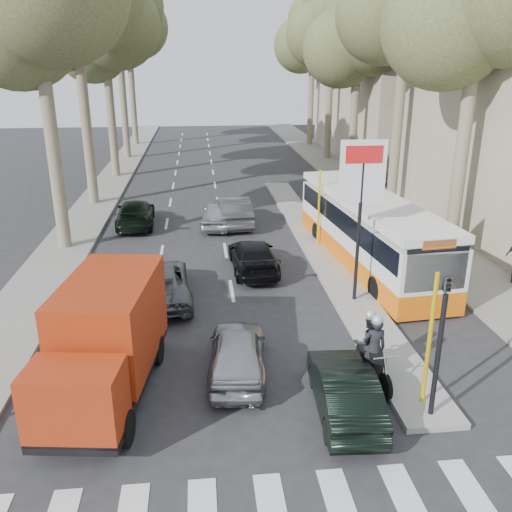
% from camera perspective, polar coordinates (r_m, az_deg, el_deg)
% --- Properties ---
extents(ground, '(120.00, 120.00, 0.00)m').
position_cam_1_polar(ground, '(14.23, 2.88, -13.98)').
color(ground, '#28282B').
rests_on(ground, ground).
extents(sidewalk_right, '(3.20, 70.00, 0.12)m').
position_cam_1_polar(sidewalk_right, '(38.95, 9.88, 7.94)').
color(sidewalk_right, gray).
rests_on(sidewalk_right, ground).
extents(median_left, '(2.40, 64.00, 0.12)m').
position_cam_1_polar(median_left, '(40.89, -14.61, 8.16)').
color(median_left, gray).
rests_on(median_left, ground).
extents(traffic_island, '(1.50, 26.00, 0.16)m').
position_cam_1_polar(traffic_island, '(24.53, 6.48, 1.11)').
color(traffic_island, gray).
rests_on(traffic_island, ground).
extents(building_far, '(11.00, 20.00, 16.00)m').
position_cam_1_polar(building_far, '(48.88, 15.76, 19.28)').
color(building_far, '#B7A88E').
rests_on(building_far, ground).
extents(billboard, '(1.50, 12.10, 5.60)m').
position_cam_1_polar(billboard, '(17.95, 10.98, 5.92)').
color(billboard, yellow).
rests_on(billboard, ground).
extents(traffic_light_island, '(0.16, 0.41, 3.60)m').
position_cam_1_polar(traffic_light_island, '(12.64, 19.00, -6.78)').
color(traffic_light_island, black).
rests_on(traffic_light_island, ground).
extents(tree_l_c, '(7.40, 7.20, 13.71)m').
position_cam_1_polar(tree_l_c, '(40.25, -15.56, 22.23)').
color(tree_l_c, '#6B604C').
rests_on(tree_l_c, ground).
extents(tree_l_d, '(7.40, 7.20, 15.66)m').
position_cam_1_polar(tree_l_d, '(48.29, -14.34, 23.88)').
color(tree_l_d, '#6B604C').
rests_on(tree_l_d, ground).
extents(tree_l_e, '(7.40, 7.20, 14.49)m').
position_cam_1_polar(tree_l_e, '(56.17, -13.21, 22.27)').
color(tree_l_e, '#6B604C').
rests_on(tree_l_e, ground).
extents(tree_r_c, '(7.40, 7.20, 13.32)m').
position_cam_1_polar(tree_r_c, '(39.37, 10.94, 22.13)').
color(tree_r_c, '#6B604C').
rests_on(tree_r_c, ground).
extents(tree_r_d, '(7.40, 7.20, 14.88)m').
position_cam_1_polar(tree_r_d, '(47.20, 8.21, 23.52)').
color(tree_r_d, '#6B604C').
rests_on(tree_r_d, ground).
extents(tree_r_e, '(7.40, 7.20, 14.10)m').
position_cam_1_polar(tree_r_e, '(54.97, 6.14, 22.34)').
color(tree_r_e, '#6B604C').
rests_on(tree_r_e, ground).
extents(silver_hatchback, '(1.83, 3.85, 1.27)m').
position_cam_1_polar(silver_hatchback, '(14.58, -1.99, -10.14)').
color(silver_hatchback, '#A1A3A9').
rests_on(silver_hatchback, ground).
extents(dark_hatchback, '(1.49, 3.77, 1.22)m').
position_cam_1_polar(dark_hatchback, '(13.33, 9.29, -13.70)').
color(dark_hatchback, black).
rests_on(dark_hatchback, ground).
extents(queue_car_a, '(2.56, 4.83, 1.29)m').
position_cam_1_polar(queue_car_a, '(19.17, -10.28, -2.77)').
color(queue_car_a, '#505458').
rests_on(queue_car_a, ground).
extents(queue_car_b, '(1.85, 4.28, 1.23)m').
position_cam_1_polar(queue_car_b, '(21.46, -0.30, -0.03)').
color(queue_car_b, black).
rests_on(queue_car_b, ground).
extents(queue_car_c, '(1.91, 3.88, 1.27)m').
position_cam_1_polar(queue_car_c, '(27.33, -4.09, 4.37)').
color(queue_car_c, '#ABAFB3').
rests_on(queue_car_c, ground).
extents(queue_car_d, '(1.75, 4.46, 1.45)m').
position_cam_1_polar(queue_car_d, '(27.67, -2.36, 4.78)').
color(queue_car_d, '#46484D').
rests_on(queue_car_d, ground).
extents(queue_car_e, '(2.03, 4.57, 1.30)m').
position_cam_1_polar(queue_car_e, '(28.14, -12.57, 4.43)').
color(queue_car_e, black).
rests_on(queue_car_e, ground).
extents(red_truck, '(2.70, 5.56, 2.85)m').
position_cam_1_polar(red_truck, '(13.90, -15.52, -8.40)').
color(red_truck, black).
rests_on(red_truck, ground).
extents(city_bus, '(3.37, 11.04, 2.86)m').
position_cam_1_polar(city_bus, '(22.41, 11.73, 2.82)').
color(city_bus, orange).
rests_on(city_bus, ground).
extents(motorcycle, '(0.84, 2.25, 1.91)m').
position_cam_1_polar(motorcycle, '(14.66, 12.03, -9.37)').
color(motorcycle, black).
rests_on(motorcycle, ground).
extents(pedestrian_far, '(1.31, 1.05, 1.86)m').
position_cam_1_polar(pedestrian_far, '(27.16, 20.30, 3.97)').
color(pedestrian_far, brown).
rests_on(pedestrian_far, sidewalk_right).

